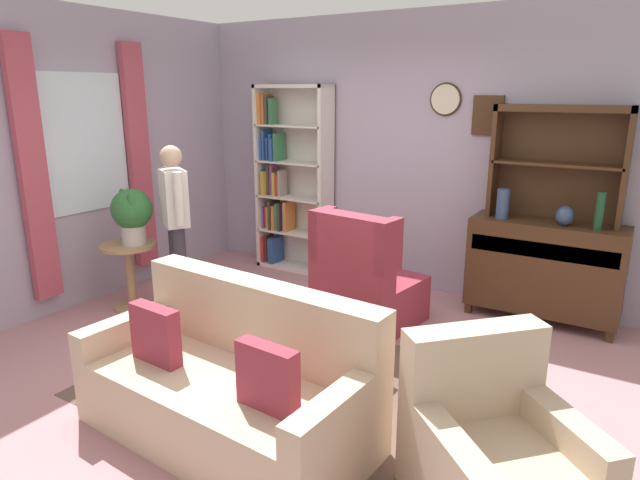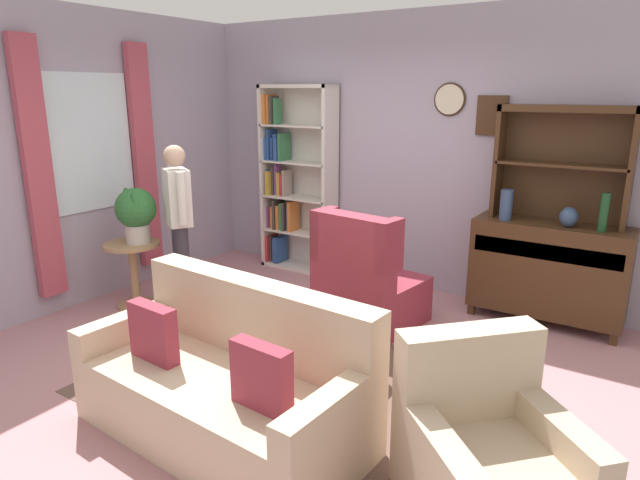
% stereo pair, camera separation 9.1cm
% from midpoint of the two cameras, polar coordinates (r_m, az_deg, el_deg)
% --- Properties ---
extents(ground_plane, '(5.40, 4.60, 0.02)m').
position_cam_midpoint_polar(ground_plane, '(4.38, -3.16, -12.61)').
color(ground_plane, '#B27A7F').
extents(wall_back, '(5.00, 0.09, 2.80)m').
position_cam_midpoint_polar(wall_back, '(5.78, 8.96, 8.78)').
color(wall_back, '#A399AD').
rests_on(wall_back, ground_plane).
extents(wall_left, '(0.16, 4.20, 2.80)m').
position_cam_midpoint_polar(wall_left, '(5.76, -24.50, 7.53)').
color(wall_left, '#A399AD').
rests_on(wall_left, ground_plane).
extents(area_rug, '(2.70, 1.96, 0.01)m').
position_cam_midpoint_polar(area_rug, '(4.06, -3.27, -14.81)').
color(area_rug, brown).
rests_on(area_rug, ground_plane).
extents(bookshelf, '(0.90, 0.30, 2.10)m').
position_cam_midpoint_polar(bookshelf, '(6.36, -3.71, 5.97)').
color(bookshelf, silver).
rests_on(bookshelf, ground_plane).
extents(sideboard, '(1.30, 0.45, 0.92)m').
position_cam_midpoint_polar(sideboard, '(5.31, 21.73, -2.58)').
color(sideboard, '#422816').
rests_on(sideboard, ground_plane).
extents(sideboard_hutch, '(1.10, 0.26, 1.00)m').
position_cam_midpoint_polar(sideboard_hutch, '(5.22, 23.09, 8.80)').
color(sideboard_hutch, '#422816').
rests_on(sideboard_hutch, sideboard).
extents(vase_tall, '(0.11, 0.11, 0.27)m').
position_cam_midpoint_polar(vase_tall, '(5.18, 17.92, 3.58)').
color(vase_tall, '#33476B').
rests_on(vase_tall, sideboard).
extents(vase_round, '(0.15, 0.15, 0.17)m').
position_cam_midpoint_polar(vase_round, '(5.11, 23.56, 2.31)').
color(vase_round, '#33476B').
rests_on(vase_round, sideboard).
extents(bottle_wine, '(0.07, 0.07, 0.32)m').
position_cam_midpoint_polar(bottle_wine, '(5.04, 26.51, 2.69)').
color(bottle_wine, '#194223').
rests_on(bottle_wine, sideboard).
extents(couch_floral, '(1.85, 0.97, 0.90)m').
position_cam_midpoint_polar(couch_floral, '(3.48, -9.98, -14.73)').
color(couch_floral, '#C6AD8E').
rests_on(couch_floral, ground_plane).
extents(armchair_floral, '(1.08, 1.08, 0.88)m').
position_cam_midpoint_polar(armchair_floral, '(3.01, 16.76, -20.93)').
color(armchair_floral, '#C6AD8E').
rests_on(armchair_floral, ground_plane).
extents(wingback_chair, '(0.88, 0.90, 1.05)m').
position_cam_midpoint_polar(wingback_chair, '(4.87, 4.09, -4.63)').
color(wingback_chair, maroon).
rests_on(wingback_chair, ground_plane).
extents(plant_stand, '(0.52, 0.52, 0.64)m').
position_cam_midpoint_polar(plant_stand, '(5.57, -19.52, -2.82)').
color(plant_stand, '#A87F56').
rests_on(plant_stand, ground_plane).
extents(potted_plant_large, '(0.38, 0.38, 0.52)m').
position_cam_midpoint_polar(potted_plant_large, '(5.42, -19.37, 2.74)').
color(potted_plant_large, beige).
rests_on(potted_plant_large, plant_stand).
extents(person_reading, '(0.48, 0.35, 1.56)m').
position_cam_midpoint_polar(person_reading, '(5.30, -15.25, 2.41)').
color(person_reading, '#38333D').
rests_on(person_reading, ground_plane).
extents(coffee_table, '(0.80, 0.50, 0.42)m').
position_cam_midpoint_polar(coffee_table, '(4.07, -1.07, -9.20)').
color(coffee_table, '#422816').
rests_on(coffee_table, ground_plane).
extents(book_stack, '(0.21, 0.17, 0.08)m').
position_cam_midpoint_polar(book_stack, '(4.07, -3.02, -7.58)').
color(book_stack, '#B22D33').
rests_on(book_stack, coffee_table).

